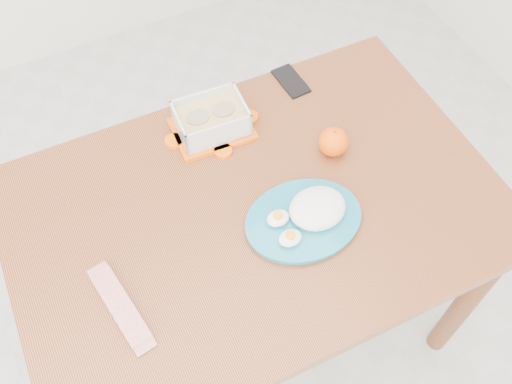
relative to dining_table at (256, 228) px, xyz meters
name	(u,v)px	position (x,y,z in m)	size (l,w,h in m)	color
ground	(218,379)	(-0.20, -0.12, -0.65)	(3.50, 3.50, 0.00)	#B7B7B2
dining_table	(256,228)	(0.00, 0.00, 0.00)	(1.18, 0.80, 0.75)	brown
food_container	(211,120)	(0.00, 0.26, 0.14)	(0.21, 0.16, 0.08)	#FF6007
orange_fruit	(333,142)	(0.25, 0.06, 0.14)	(0.08, 0.08, 0.08)	#FF5B05
rice_plate	(308,215)	(0.09, -0.09, 0.13)	(0.30, 0.30, 0.07)	teal
candy_bar	(120,306)	(-0.37, -0.10, 0.11)	(0.19, 0.05, 0.02)	red
smartphone	(291,81)	(0.27, 0.32, 0.11)	(0.06, 0.12, 0.01)	black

